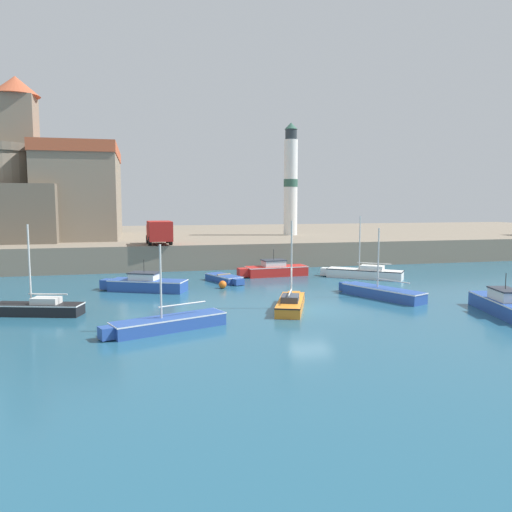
{
  "coord_description": "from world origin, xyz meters",
  "views": [
    {
      "loc": [
        -9.83,
        -27.55,
        6.37
      ],
      "look_at": [
        -0.64,
        11.48,
        2.0
      ],
      "focal_mm": 35.0,
      "sensor_mm": 36.0,
      "label": 1
    }
  ],
  "objects_px": {
    "church": "(72,186)",
    "sailboat_orange_7": "(291,303)",
    "sailboat_black_6": "(37,308)",
    "sailboat_blue_8": "(381,292)",
    "motorboat_blue_0": "(145,284)",
    "lighthouse": "(291,181)",
    "truck_on_quay": "(159,232)",
    "dinghy_blue_4": "(225,278)",
    "motorboat_red_5": "(274,270)",
    "sailboat_white_1": "(364,273)",
    "sailboat_blue_2": "(167,323)",
    "mooring_buoy": "(223,285)",
    "motorboat_blue_3": "(503,305)"
  },
  "relations": [
    {
      "from": "sailboat_white_1",
      "to": "sailboat_orange_7",
      "type": "distance_m",
      "value": 14.0
    },
    {
      "from": "sailboat_white_1",
      "to": "lighthouse",
      "type": "relative_size",
      "value": 0.46
    },
    {
      "from": "church",
      "to": "sailboat_orange_7",
      "type": "bearing_deg",
      "value": -63.36
    },
    {
      "from": "dinghy_blue_4",
      "to": "lighthouse",
      "type": "bearing_deg",
      "value": 59.06
    },
    {
      "from": "motorboat_red_5",
      "to": "church",
      "type": "xyz_separation_m",
      "value": [
        -18.43,
        18.29,
        7.53
      ]
    },
    {
      "from": "motorboat_blue_0",
      "to": "mooring_buoy",
      "type": "xyz_separation_m",
      "value": [
        5.57,
        -0.25,
        -0.23
      ]
    },
    {
      "from": "sailboat_orange_7",
      "to": "mooring_buoy",
      "type": "relative_size",
      "value": 9.95
    },
    {
      "from": "motorboat_blue_0",
      "to": "truck_on_quay",
      "type": "bearing_deg",
      "value": 82.48
    },
    {
      "from": "motorboat_blue_0",
      "to": "lighthouse",
      "type": "height_order",
      "value": "lighthouse"
    },
    {
      "from": "mooring_buoy",
      "to": "lighthouse",
      "type": "distance_m",
      "value": 26.16
    },
    {
      "from": "motorboat_blue_0",
      "to": "church",
      "type": "xyz_separation_m",
      "value": [
        -7.48,
        23.22,
        7.55
      ]
    },
    {
      "from": "motorboat_blue_0",
      "to": "dinghy_blue_4",
      "type": "xyz_separation_m",
      "value": [
        6.22,
        2.65,
        -0.22
      ]
    },
    {
      "from": "sailboat_blue_8",
      "to": "church",
      "type": "height_order",
      "value": "church"
    },
    {
      "from": "motorboat_blue_3",
      "to": "mooring_buoy",
      "type": "height_order",
      "value": "motorboat_blue_3"
    },
    {
      "from": "sailboat_blue_8",
      "to": "truck_on_quay",
      "type": "relative_size",
      "value": 1.44
    },
    {
      "from": "truck_on_quay",
      "to": "sailboat_blue_8",
      "type": "bearing_deg",
      "value": -52.05
    },
    {
      "from": "motorboat_blue_3",
      "to": "sailboat_orange_7",
      "type": "relative_size",
      "value": 1.1
    },
    {
      "from": "sailboat_black_6",
      "to": "sailboat_blue_8",
      "type": "bearing_deg",
      "value": 0.37
    },
    {
      "from": "motorboat_blue_0",
      "to": "sailboat_blue_8",
      "type": "height_order",
      "value": "sailboat_blue_8"
    },
    {
      "from": "sailboat_blue_2",
      "to": "motorboat_red_5",
      "type": "distance_m",
      "value": 19.32
    },
    {
      "from": "sailboat_black_6",
      "to": "mooring_buoy",
      "type": "relative_size",
      "value": 9.77
    },
    {
      "from": "church",
      "to": "sailboat_blue_8",
      "type": "bearing_deg",
      "value": -52.42
    },
    {
      "from": "sailboat_black_6",
      "to": "sailboat_blue_8",
      "type": "relative_size",
      "value": 0.88
    },
    {
      "from": "sailboat_blue_2",
      "to": "lighthouse",
      "type": "distance_m",
      "value": 37.87
    },
    {
      "from": "motorboat_red_5",
      "to": "sailboat_white_1",
      "type": "bearing_deg",
      "value": -23.44
    },
    {
      "from": "truck_on_quay",
      "to": "mooring_buoy",
      "type": "bearing_deg",
      "value": -70.59
    },
    {
      "from": "sailboat_blue_8",
      "to": "lighthouse",
      "type": "bearing_deg",
      "value": 85.38
    },
    {
      "from": "sailboat_orange_7",
      "to": "dinghy_blue_4",
      "type": "bearing_deg",
      "value": 100.91
    },
    {
      "from": "motorboat_blue_3",
      "to": "truck_on_quay",
      "type": "relative_size",
      "value": 1.43
    },
    {
      "from": "sailboat_orange_7",
      "to": "sailboat_blue_8",
      "type": "xyz_separation_m",
      "value": [
        6.9,
        2.02,
        0.0
      ]
    },
    {
      "from": "dinghy_blue_4",
      "to": "truck_on_quay",
      "type": "xyz_separation_m",
      "value": [
        -4.73,
        8.66,
        3.29
      ]
    },
    {
      "from": "dinghy_blue_4",
      "to": "church",
      "type": "relative_size",
      "value": 0.26
    },
    {
      "from": "church",
      "to": "lighthouse",
      "type": "height_order",
      "value": "church"
    },
    {
      "from": "lighthouse",
      "to": "sailboat_blue_2",
      "type": "bearing_deg",
      "value": -116.67
    },
    {
      "from": "sailboat_blue_2",
      "to": "sailboat_orange_7",
      "type": "relative_size",
      "value": 1.11
    },
    {
      "from": "motorboat_blue_3",
      "to": "sailboat_orange_7",
      "type": "height_order",
      "value": "sailboat_orange_7"
    },
    {
      "from": "sailboat_orange_7",
      "to": "sailboat_blue_8",
      "type": "distance_m",
      "value": 7.19
    },
    {
      "from": "sailboat_blue_2",
      "to": "sailboat_orange_7",
      "type": "distance_m",
      "value": 8.12
    },
    {
      "from": "sailboat_orange_7",
      "to": "sailboat_blue_8",
      "type": "relative_size",
      "value": 0.9
    },
    {
      "from": "sailboat_blue_2",
      "to": "sailboat_blue_8",
      "type": "xyz_separation_m",
      "value": [
        14.33,
        5.27,
        0.03
      ]
    },
    {
      "from": "church",
      "to": "lighthouse",
      "type": "distance_m",
      "value": 25.03
    },
    {
      "from": "motorboat_blue_0",
      "to": "sailboat_orange_7",
      "type": "xyz_separation_m",
      "value": [
        8.33,
        -8.32,
        -0.13
      ]
    },
    {
      "from": "sailboat_white_1",
      "to": "church",
      "type": "xyz_separation_m",
      "value": [
        -25.36,
        21.3,
        7.61
      ]
    },
    {
      "from": "dinghy_blue_4",
      "to": "church",
      "type": "xyz_separation_m",
      "value": [
        -13.7,
        20.57,
        7.77
      ]
    },
    {
      "from": "sailboat_blue_2",
      "to": "church",
      "type": "xyz_separation_m",
      "value": [
        -8.38,
        34.79,
        7.7
      ]
    },
    {
      "from": "motorboat_blue_3",
      "to": "sailboat_orange_7",
      "type": "bearing_deg",
      "value": 160.26
    },
    {
      "from": "sailboat_blue_8",
      "to": "lighthouse",
      "type": "relative_size",
      "value": 0.48
    },
    {
      "from": "sailboat_white_1",
      "to": "motorboat_blue_0",
      "type": "bearing_deg",
      "value": -173.85
    },
    {
      "from": "mooring_buoy",
      "to": "church",
      "type": "height_order",
      "value": "church"
    },
    {
      "from": "motorboat_blue_0",
      "to": "sailboat_orange_7",
      "type": "bearing_deg",
      "value": -44.94
    }
  ]
}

